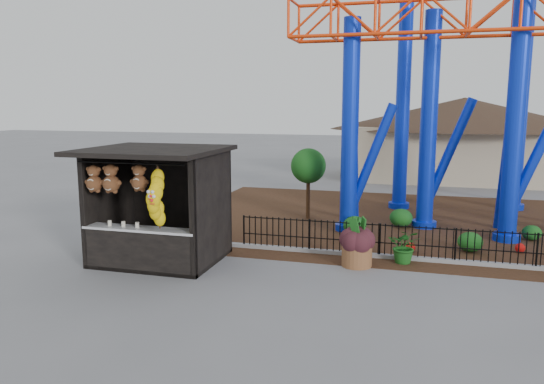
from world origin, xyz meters
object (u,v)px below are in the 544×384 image
(terracotta_planter, at_px, (357,255))
(roller_coaster, at_px, (467,39))
(prize_booth, at_px, (155,208))
(potted_plant, at_px, (405,246))

(terracotta_planter, bearing_deg, roller_coaster, 65.09)
(roller_coaster, bearing_deg, prize_booth, -137.97)
(roller_coaster, height_order, terracotta_planter, roller_coaster)
(potted_plant, bearing_deg, roller_coaster, 80.05)
(prize_booth, xyz_separation_m, potted_plant, (6.48, 1.78, -1.04))
(roller_coaster, xyz_separation_m, potted_plant, (-1.63, -5.53, -5.97))
(potted_plant, bearing_deg, terracotta_planter, -147.62)
(terracotta_planter, height_order, potted_plant, potted_plant)
(terracotta_planter, bearing_deg, prize_booth, -167.27)
(roller_coaster, height_order, potted_plant, roller_coaster)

